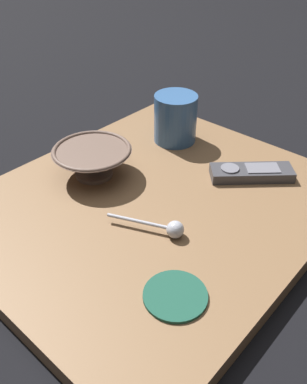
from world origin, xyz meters
name	(u,v)px	position (x,y,z in m)	size (l,w,h in m)	color
ground_plane	(154,213)	(0.00, 0.00, 0.00)	(6.00, 6.00, 0.00)	black
table	(154,206)	(0.00, 0.00, 0.02)	(0.63, 0.55, 0.03)	brown
cereal_bowl	(93,160)	(-0.02, 0.14, 0.07)	(0.15, 0.15, 0.06)	brown
coffee_mug	(175,118)	(0.19, 0.11, 0.08)	(0.09, 0.09, 0.10)	#33598C
teaspoon	(170,228)	(-0.05, -0.08, 0.05)	(0.06, 0.12, 0.03)	#A3A5B2
tv_remote_near	(251,173)	(0.18, -0.09, 0.04)	(0.14, 0.15, 0.02)	#38383D
drink_coaster	(175,296)	(-0.15, -0.17, 0.04)	(0.09, 0.09, 0.01)	#194738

